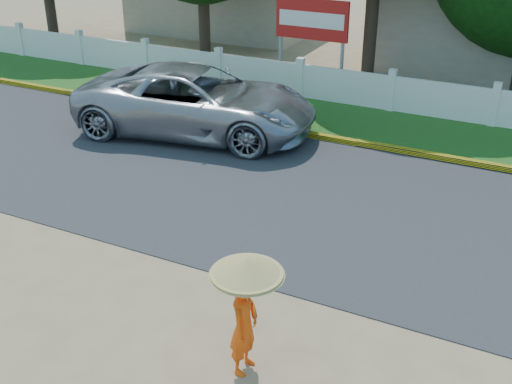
# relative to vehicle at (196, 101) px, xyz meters

# --- Properties ---
(ground) EXTENTS (120.00, 120.00, 0.00)m
(ground) POSITION_rel_vehicle_xyz_m (4.32, -6.99, -0.92)
(ground) COLOR #9E8460
(ground) RESTS_ON ground
(road) EXTENTS (60.00, 7.00, 0.02)m
(road) POSITION_rel_vehicle_xyz_m (4.32, -2.49, -0.91)
(road) COLOR #38383A
(road) RESTS_ON ground
(grass_verge) EXTENTS (60.00, 3.50, 0.03)m
(grass_verge) POSITION_rel_vehicle_xyz_m (4.32, 2.76, -0.90)
(grass_verge) COLOR #2D601E
(grass_verge) RESTS_ON ground
(curb) EXTENTS (40.00, 0.18, 0.16)m
(curb) POSITION_rel_vehicle_xyz_m (4.32, 1.06, -0.84)
(curb) COLOR yellow
(curb) RESTS_ON ground
(fence) EXTENTS (40.00, 0.10, 1.10)m
(fence) POSITION_rel_vehicle_xyz_m (4.32, 4.21, -0.37)
(fence) COLOR silver
(fence) RESTS_ON ground
(vehicle) EXTENTS (7.04, 4.15, 1.84)m
(vehicle) POSITION_rel_vehicle_xyz_m (0.00, 0.00, 0.00)
(vehicle) COLOR #9FA1A7
(vehicle) RESTS_ON ground
(monk_with_parasol) EXTENTS (1.05, 1.05, 1.91)m
(monk_with_parasol) POSITION_rel_vehicle_xyz_m (5.63, -7.95, 0.33)
(monk_with_parasol) COLOR #FF500D
(monk_with_parasol) RESTS_ON ground
(billboard) EXTENTS (2.50, 0.13, 2.95)m
(billboard) POSITION_rel_vehicle_xyz_m (1.22, 5.31, 1.22)
(billboard) COLOR gray
(billboard) RESTS_ON ground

